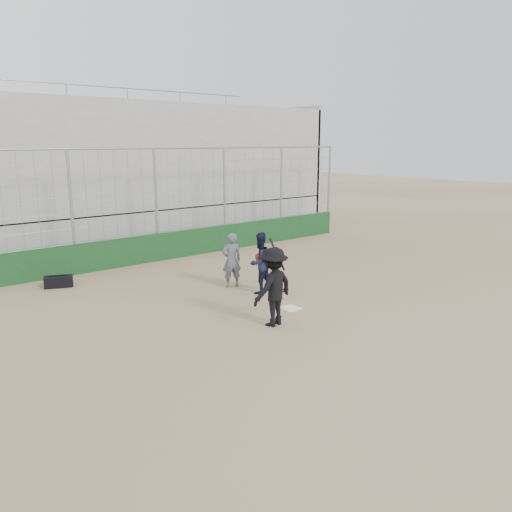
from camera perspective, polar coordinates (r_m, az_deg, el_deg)
ground at (r=13.01m, az=3.94°, el=-6.01°), size 90.00×90.00×0.00m
home_plate at (r=13.00m, az=3.94°, el=-5.96°), size 0.44×0.44×0.02m
backstop at (r=18.33m, az=-11.18°, el=2.43°), size 18.10×0.25×4.04m
bleachers at (r=22.57m, az=-17.47°, el=9.05°), size 20.25×6.70×6.98m
batter_at_plate at (r=11.59m, az=1.95°, el=-3.52°), size 1.30×0.88×2.00m
catcher_crouched at (r=14.16m, az=0.45°, el=-1.93°), size 1.00×0.87×1.18m
umpire at (r=14.71m, az=-2.81°, el=-0.79°), size 0.68×0.55×1.47m
equipment_bag at (r=15.92m, az=-21.63°, el=-2.73°), size 0.86×0.61×0.38m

